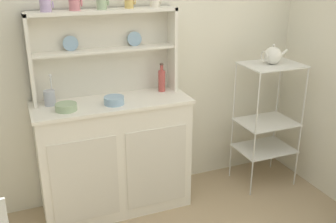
{
  "coord_description": "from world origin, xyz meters",
  "views": [
    {
      "loc": [
        -0.76,
        -1.33,
        1.88
      ],
      "look_at": [
        0.23,
        1.12,
        0.87
      ],
      "focal_mm": 41.99,
      "sensor_mm": 36.0,
      "label": 1
    }
  ],
  "objects": [
    {
      "name": "porcelain_teapot",
      "position": [
        1.22,
        1.28,
        1.17
      ],
      "size": [
        0.23,
        0.14,
        0.17
      ],
      "color": "white",
      "rests_on": "bakers_rack"
    },
    {
      "name": "cup_rose_1",
      "position": [
        -0.31,
        1.49,
        1.61
      ],
      "size": [
        0.09,
        0.08,
        0.09
      ],
      "color": "#D17A84",
      "rests_on": "hutch_shelf_unit"
    },
    {
      "name": "utensil_jar",
      "position": [
        -0.55,
        1.45,
        0.98
      ],
      "size": [
        0.08,
        0.08,
        0.23
      ],
      "color": "#B2B7C6",
      "rests_on": "hutch_cabinet"
    },
    {
      "name": "jam_bottle",
      "position": [
        0.31,
        1.45,
        1.01
      ],
      "size": [
        0.06,
        0.06,
        0.23
      ],
      "color": "#B74C47",
      "rests_on": "hutch_cabinet"
    },
    {
      "name": "hutch_shelf_unit",
      "position": [
        -0.12,
        1.53,
        1.3
      ],
      "size": [
        1.09,
        0.18,
        0.65
      ],
      "color": "silver",
      "rests_on": "hutch_cabinet"
    },
    {
      "name": "bowl_floral_medium",
      "position": [
        -0.12,
        1.29,
        0.95
      ],
      "size": [
        0.15,
        0.15,
        0.06
      ],
      "primitive_type": "cylinder",
      "color": "#8EB2D1",
      "rests_on": "hutch_cabinet"
    },
    {
      "name": "wall_back",
      "position": [
        0.0,
        1.62,
        1.25
      ],
      "size": [
        3.84,
        0.05,
        2.5
      ],
      "primitive_type": "cube",
      "color": "silver",
      "rests_on": "ground"
    },
    {
      "name": "cup_sage_2",
      "position": [
        -0.12,
        1.49,
        1.61
      ],
      "size": [
        0.09,
        0.07,
        0.09
      ],
      "color": "#9EB78E",
      "rests_on": "hutch_shelf_unit"
    },
    {
      "name": "bowl_mixing_large",
      "position": [
        -0.46,
        1.29,
        0.94
      ],
      "size": [
        0.15,
        0.15,
        0.05
      ],
      "primitive_type": "cylinder",
      "color": "#9EB78E",
      "rests_on": "hutch_cabinet"
    },
    {
      "name": "cup_gold_3",
      "position": [
        0.08,
        1.49,
        1.61
      ],
      "size": [
        0.08,
        0.07,
        0.09
      ],
      "color": "#DBB760",
      "rests_on": "hutch_shelf_unit"
    },
    {
      "name": "hutch_cabinet",
      "position": [
        -0.12,
        1.37,
        0.47
      ],
      "size": [
        1.17,
        0.45,
        0.92
      ],
      "color": "white",
      "rests_on": "ground"
    },
    {
      "name": "bakers_rack",
      "position": [
        1.22,
        1.28,
        0.68
      ],
      "size": [
        0.48,
        0.37,
        1.1
      ],
      "color": "silver",
      "rests_on": "ground"
    },
    {
      "name": "cup_cream_4",
      "position": [
        0.28,
        1.49,
        1.61
      ],
      "size": [
        0.08,
        0.07,
        0.09
      ],
      "color": "silver",
      "rests_on": "hutch_shelf_unit"
    },
    {
      "name": "cup_lilac_0",
      "position": [
        -0.51,
        1.49,
        1.61
      ],
      "size": [
        0.09,
        0.08,
        0.08
      ],
      "color": "#B79ECC",
      "rests_on": "hutch_shelf_unit"
    }
  ]
}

